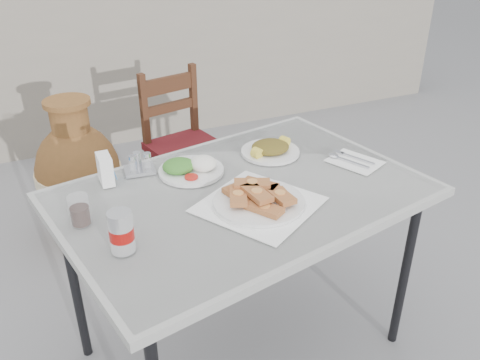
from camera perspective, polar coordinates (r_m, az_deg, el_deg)
name	(u,v)px	position (r m, az deg, el deg)	size (l,w,h in m)	color
cafe_table	(243,202)	(1.84, 0.32, -2.53)	(1.42, 1.10, 0.77)	black
pide_plate	(259,197)	(1.70, 2.15, -1.87)	(0.48, 0.48, 0.07)	white
salad_rice_plate	(190,167)	(1.92, -5.60, 1.44)	(0.25, 0.25, 0.06)	white
salad_chopped_plate	(270,149)	(2.07, 3.43, 3.52)	(0.24, 0.24, 0.05)	white
soda_can	(121,232)	(1.51, -13.18, -5.67)	(0.07, 0.07, 0.13)	silver
cola_glass	(80,212)	(1.68, -17.55, -3.41)	(0.07, 0.07, 0.10)	white
napkin_holder	(105,169)	(1.89, -14.89, 1.18)	(0.06, 0.09, 0.11)	white
condiment_caddy	(139,165)	(1.95, -11.24, 1.63)	(0.12, 0.10, 0.08)	silver
cutlery_napkin	(351,160)	(2.06, 12.36, 2.19)	(0.22, 0.24, 0.01)	white
chair	(183,144)	(2.96, -6.43, 4.04)	(0.46, 0.46, 0.86)	#39210F
terracotta_urn	(79,175)	(2.89, -17.62, 0.55)	(0.46, 0.46, 0.80)	brown
back_wall	(106,65)	(4.05, -14.78, 12.41)	(6.00, 0.25, 1.20)	gray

